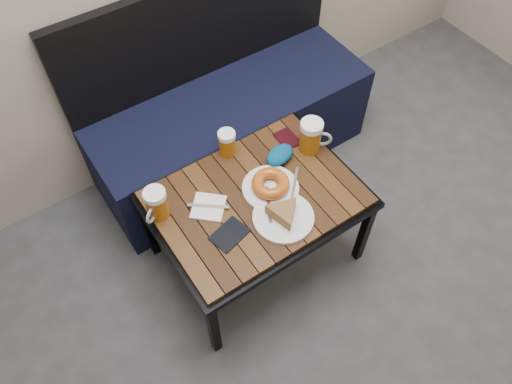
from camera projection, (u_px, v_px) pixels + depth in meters
bench at (229, 121)px, 2.52m from camera, size 1.40×0.50×0.95m
cafe_table at (256, 202)px, 2.04m from camera, size 0.84×0.62×0.47m
beer_mug_left at (156, 204)px, 1.90m from camera, size 0.13×0.12×0.14m
beer_mug_centre at (227, 142)px, 2.09m from camera, size 0.11×0.10×0.12m
beer_mug_right at (311, 136)px, 2.09m from camera, size 0.14×0.13×0.15m
plate_pie at (284, 215)px, 1.92m from camera, size 0.24×0.24×0.07m
plate_bagel at (271, 186)px, 2.00m from camera, size 0.27×0.27×0.06m
napkin_left at (208, 207)px, 1.97m from camera, size 0.18×0.18×0.01m
napkin_right at (289, 224)px, 1.92m from camera, size 0.14×0.12×0.01m
passport_navy at (230, 234)px, 1.90m from camera, size 0.16×0.13×0.01m
passport_burgundy at (287, 139)px, 2.18m from camera, size 0.08×0.12×0.01m
knit_pouch at (280, 155)px, 2.09m from camera, size 0.15×0.12×0.06m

